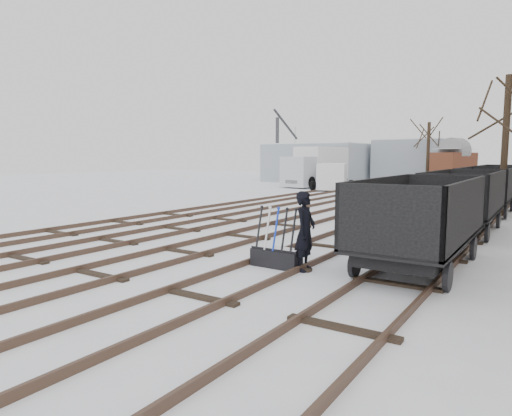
{
  "coord_description": "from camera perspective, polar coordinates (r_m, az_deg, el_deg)",
  "views": [
    {
      "loc": [
        8.68,
        -9.6,
        2.76
      ],
      "look_at": [
        1.22,
        1.8,
        1.2
      ],
      "focal_mm": 32.0,
      "sensor_mm": 36.0,
      "label": 1
    }
  ],
  "objects": [
    {
      "name": "crane",
      "position": [
        50.69,
        2.77,
        5.73
      ],
      "size": [
        1.74,
        4.64,
        7.85
      ],
      "rotation": [
        0.0,
        0.0,
        -0.12
      ],
      "color": "#303136",
      "rests_on": "ground"
    },
    {
      "name": "box_van_wagon",
      "position": [
        44.35,
        23.49,
        4.97
      ],
      "size": [
        3.6,
        4.95,
        3.39
      ],
      "rotation": [
        0.0,
        0.0,
        -0.31
      ],
      "color": "black",
      "rests_on": "ground"
    },
    {
      "name": "freight_wagon_d",
      "position": [
        30.82,
        28.16,
        2.19
      ],
      "size": [
        2.17,
        5.42,
        2.21
      ],
      "color": "black",
      "rests_on": "ground"
    },
    {
      "name": "worker",
      "position": [
        10.99,
        6.17,
        -2.91
      ],
      "size": [
        0.51,
        0.73,
        1.92
      ],
      "primitive_type": "imported",
      "rotation": [
        0.0,
        0.0,
        1.65
      ],
      "color": "black",
      "rests_on": "ground"
    },
    {
      "name": "tree_far_left",
      "position": [
        44.96,
        20.7,
        6.31
      ],
      "size": [
        0.3,
        0.3,
        5.84
      ],
      "primitive_type": "cylinder",
      "color": "black",
      "rests_on": "ground"
    },
    {
      "name": "shed_right",
      "position": [
        51.2,
        18.95,
        5.6
      ],
      "size": [
        7.0,
        6.0,
        4.5
      ],
      "color": "#9AA4AD",
      "rests_on": "ground"
    },
    {
      "name": "lorry",
      "position": [
        42.0,
        7.54,
        5.21
      ],
      "size": [
        3.22,
        8.09,
        3.57
      ],
      "rotation": [
        0.0,
        0.0,
        -0.12
      ],
      "color": "black",
      "rests_on": "ground"
    },
    {
      "name": "ground_frame",
      "position": [
        11.39,
        2.52,
        -6.02
      ],
      "size": [
        1.31,
        0.47,
        1.49
      ],
      "rotation": [
        0.0,
        0.0,
        -0.04
      ],
      "color": "black",
      "rests_on": "ground"
    },
    {
      "name": "freight_wagon_c",
      "position": [
        24.47,
        26.8,
        1.34
      ],
      "size": [
        2.17,
        5.42,
        2.21
      ],
      "color": "black",
      "rests_on": "ground"
    },
    {
      "name": "tree_near",
      "position": [
        24.02,
        28.68,
        6.8
      ],
      "size": [
        0.3,
        0.3,
        6.42
      ],
      "primitive_type": "cylinder",
      "color": "black",
      "rests_on": "ground"
    },
    {
      "name": "shed_left",
      "position": [
        50.5,
        7.8,
        5.65
      ],
      "size": [
        10.0,
        8.0,
        4.1
      ],
      "color": "#9AA4AD",
      "rests_on": "ground"
    },
    {
      "name": "freight_wagon_a",
      "position": [
        11.91,
        19.78,
        -3.1
      ],
      "size": [
        2.17,
        5.42,
        2.21
      ],
      "color": "black",
      "rests_on": "ground"
    },
    {
      "name": "panel_van",
      "position": [
        37.95,
        9.55,
        3.97
      ],
      "size": [
        3.62,
        5.34,
        2.17
      ],
      "rotation": [
        0.0,
        0.0,
        0.34
      ],
      "color": "silver",
      "rests_on": "ground"
    },
    {
      "name": "ground",
      "position": [
        13.23,
        -8.76,
        -5.58
      ],
      "size": [
        120.0,
        120.0,
        0.0
      ],
      "primitive_type": "plane",
      "color": "white",
      "rests_on": "ground"
    },
    {
      "name": "tracks",
      "position": [
        24.99,
        12.67,
        0.2
      ],
      "size": [
        13.9,
        52.0,
        0.16
      ],
      "color": "black",
      "rests_on": "ground"
    },
    {
      "name": "freight_wagon_b",
      "position": [
        18.15,
        24.51,
        -0.12
      ],
      "size": [
        2.17,
        5.42,
        2.21
      ],
      "color": "black",
      "rests_on": "ground"
    }
  ]
}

